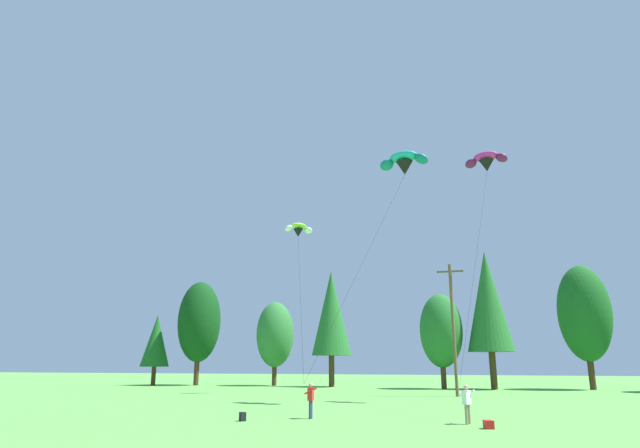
{
  "coord_description": "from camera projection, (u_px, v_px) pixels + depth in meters",
  "views": [
    {
      "loc": [
        5.07,
        -2.88,
        2.66
      ],
      "look_at": [
        -1.67,
        21.0,
        9.03
      ],
      "focal_mm": 30.27,
      "sensor_mm": 36.0,
      "label": 1
    }
  ],
  "objects": [
    {
      "name": "parafoil_kite_high_lime_white",
      "position": [
        298.0,
        230.0,
        50.28
      ],
      "size": [
        8.2,
        21.22,
        13.76
      ],
      "color": "#93D633"
    },
    {
      "name": "picnic_cooler",
      "position": [
        489.0,
        424.0,
        22.22
      ],
      "size": [
        0.46,
        0.58,
        0.34
      ],
      "primitive_type": "cube",
      "rotation": [
        0.0,
        0.0,
        1.78
      ],
      "color": "red",
      "rests_on": "ground_plane"
    },
    {
      "name": "kite_flyer_near",
      "position": [
        311.0,
        397.0,
        26.34
      ],
      "size": [
        0.54,
        0.57,
        1.69
      ],
      "color": "navy",
      "rests_on": "ground_plane"
    },
    {
      "name": "treeline_tree_c",
      "position": [
        275.0,
        334.0,
        64.27
      ],
      "size": [
        4.42,
        4.42,
        9.71
      ],
      "color": "#472D19",
      "rests_on": "ground_plane"
    },
    {
      "name": "treeline_tree_b",
      "position": [
        199.0,
        322.0,
        65.73
      ],
      "size": [
        5.12,
        5.12,
        12.31
      ],
      "color": "#472D19",
      "rests_on": "ground_plane"
    },
    {
      "name": "treeline_tree_e",
      "position": [
        441.0,
        331.0,
        56.69
      ],
      "size": [
        4.42,
        4.42,
        9.72
      ],
      "color": "#472D19",
      "rests_on": "ground_plane"
    },
    {
      "name": "utility_pole",
      "position": [
        453.0,
        325.0,
        44.32
      ],
      "size": [
        2.2,
        0.26,
        10.68
      ],
      "color": "brown",
      "rests_on": "ground_plane"
    },
    {
      "name": "backpack",
      "position": [
        243.0,
        417.0,
        25.12
      ],
      "size": [
        0.4,
        0.4,
        0.4
      ],
      "primitive_type": "cube",
      "rotation": [
        0.0,
        0.0,
        2.37
      ],
      "color": "black",
      "rests_on": "ground_plane"
    },
    {
      "name": "treeline_tree_d",
      "position": [
        331.0,
        313.0,
        61.99
      ],
      "size": [
        4.48,
        4.48,
        13.08
      ],
      "color": "#472D19",
      "rests_on": "ground_plane"
    },
    {
      "name": "treeline_tree_f",
      "position": [
        488.0,
        301.0,
        56.45
      ],
      "size": [
        4.73,
        4.73,
        14.21
      ],
      "color": "#472D19",
      "rests_on": "ground_plane"
    },
    {
      "name": "treeline_tree_g",
      "position": [
        584.0,
        313.0,
        55.35
      ],
      "size": [
        5.17,
        5.17,
        12.49
      ],
      "color": "#472D19",
      "rests_on": "ground_plane"
    },
    {
      "name": "parafoil_kite_far_teal",
      "position": [
        404.0,
        162.0,
        39.03
      ],
      "size": [
        6.08,
        11.43,
        15.97
      ],
      "color": "teal"
    },
    {
      "name": "treeline_tree_a",
      "position": [
        156.0,
        341.0,
        65.44
      ],
      "size": [
        3.42,
        3.42,
        8.27
      ],
      "color": "#472D19",
      "rests_on": "ground_plane"
    },
    {
      "name": "parafoil_kite_mid_magenta",
      "position": [
        486.0,
        161.0,
        40.14
      ],
      "size": [
        4.12,
        14.25,
        16.38
      ],
      "color": "#D12893"
    },
    {
      "name": "kite_flyer_mid",
      "position": [
        467.0,
        401.0,
        24.02
      ],
      "size": [
        0.75,
        0.76,
        1.69
      ],
      "color": "gray",
      "rests_on": "ground_plane"
    }
  ]
}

